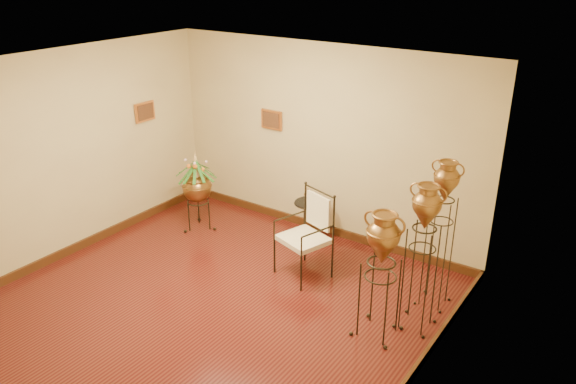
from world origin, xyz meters
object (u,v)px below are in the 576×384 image
Objects in this scene: amphora_tall at (440,233)px; side_table at (310,221)px; armchair at (303,236)px; amphora_mid at (421,257)px; planter_urn at (197,185)px.

side_table is at bearing 167.29° from amphora_tall.
amphora_tall is at bearing 30.03° from armchair.
side_table is (-2.06, 1.01, -0.55)m from amphora_mid.
amphora_tall is 1.71m from armchair.
armchair is 1.42× the size of side_table.
amphora_tall is at bearing 90.00° from amphora_mid.
amphora_tall reaches higher than side_table.
amphora_mid is at bearing 11.22° from armchair.
planter_urn is 1.77m from side_table.
amphora_tall reaches higher than armchair.
side_table is (-2.06, 0.46, -0.60)m from amphora_tall.
planter_urn is at bearing -160.81° from side_table.
amphora_mid is at bearing -26.07° from side_table.
planter_urn reaches higher than side_table.
amphora_mid is 1.37× the size of planter_urn.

